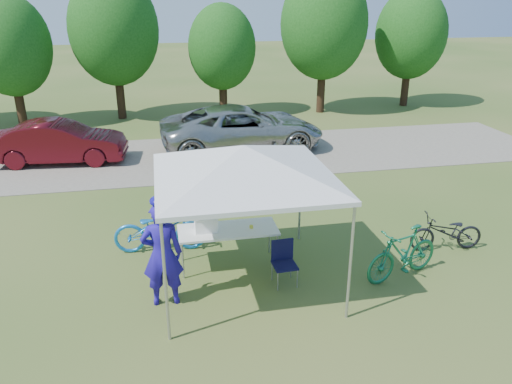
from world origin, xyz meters
TOP-DOWN VIEW (x-y plane):
  - ground at (0.00, 0.00)m, footprint 100.00×100.00m
  - gravel_strip at (0.00, 8.00)m, footprint 24.00×5.00m
  - canopy at (0.00, 0.00)m, footprint 4.53×4.53m
  - treeline at (-0.29, 14.05)m, footprint 24.89×4.28m
  - folding_table at (-0.23, 0.67)m, footprint 1.98×0.82m
  - folding_chair at (0.72, -0.16)m, footprint 0.46×0.47m
  - cooler at (-0.65, 0.67)m, footprint 0.46×0.32m
  - ice_cream_cup at (0.24, 0.62)m, footprint 0.08×0.08m
  - cyclist at (-1.53, -0.44)m, footprint 0.71×0.47m
  - bike_blue at (-1.56, 1.56)m, footprint 1.99×0.80m
  - bike_green at (3.01, -0.46)m, footprint 1.82×1.02m
  - bike_dark at (4.46, 0.39)m, footprint 1.63×0.70m
  - minivan at (1.41, 8.44)m, footprint 5.80×2.99m
  - sedan at (-4.62, 8.26)m, footprint 4.24×1.78m

SIDE VIEW (x-z plane):
  - ground at x=0.00m, z-range 0.00..0.00m
  - gravel_strip at x=0.00m, z-range 0.00..0.02m
  - bike_dark at x=4.46m, z-range 0.00..0.83m
  - folding_chair at x=0.72m, z-range 0.07..0.92m
  - bike_blue at x=-1.56m, z-range 0.00..1.02m
  - bike_green at x=3.01m, z-range 0.00..1.05m
  - sedan at x=-4.62m, z-range 0.02..1.38m
  - folding_table at x=-0.23m, z-range 0.36..1.18m
  - minivan at x=1.41m, z-range 0.02..1.58m
  - ice_cream_cup at x=0.24m, z-range 0.81..0.87m
  - cyclist at x=-1.53m, z-range 0.00..1.95m
  - cooler at x=-0.65m, z-range 0.81..1.15m
  - canopy at x=0.00m, z-range 1.15..4.15m
  - treeline at x=-0.29m, z-range 0.38..6.68m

